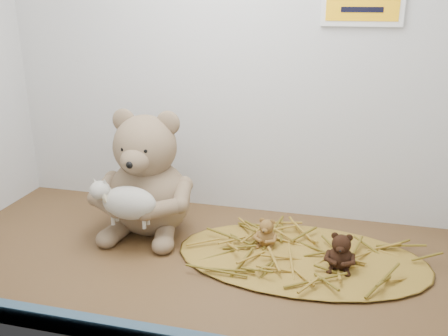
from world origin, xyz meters
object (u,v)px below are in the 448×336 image
(toy_lamb, at_px, (129,203))
(mini_teddy_brown, at_px, (341,250))
(main_teddy, at_px, (147,172))
(mini_teddy_tan, at_px, (267,231))

(toy_lamb, relative_size, mini_teddy_brown, 2.01)
(main_teddy, xyz_separation_m, mini_teddy_tan, (0.30, -0.03, -0.11))
(mini_teddy_tan, distance_m, mini_teddy_brown, 0.18)
(main_teddy, height_order, toy_lamb, main_teddy)
(mini_teddy_tan, height_order, mini_teddy_brown, mini_teddy_brown)
(main_teddy, bearing_deg, mini_teddy_tan, -7.12)
(main_teddy, distance_m, toy_lamb, 0.11)
(toy_lamb, xyz_separation_m, mini_teddy_brown, (0.46, 0.02, -0.07))
(main_teddy, bearing_deg, toy_lamb, -92.14)
(mini_teddy_brown, bearing_deg, toy_lamb, -174.10)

